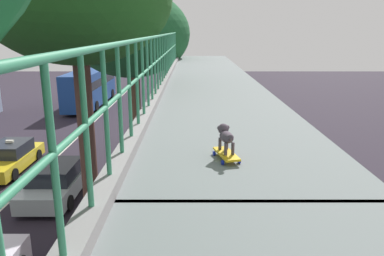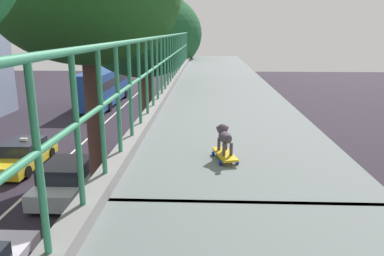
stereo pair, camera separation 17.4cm
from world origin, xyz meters
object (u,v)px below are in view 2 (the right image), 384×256
Objects in this scene: city_bus at (104,85)px; toy_skateboard at (225,155)px; car_yellow_cab_sixth at (24,155)px; car_silver_fifth at (68,179)px; small_dog at (224,136)px.

city_bus is 31.84m from toy_skateboard.
toy_skateboard is at bearing -72.00° from city_bus.
car_silver_fifth is at bearing -42.14° from car_yellow_cab_sixth.
toy_skateboard is at bearing -83.30° from small_dog.
toy_skateboard is 0.21m from small_dog.
small_dog is at bearing 96.70° from toy_skateboard.
car_yellow_cab_sixth is (-3.43, 3.10, -0.06)m from car_silver_fifth.
toy_skateboard reaches higher than car_silver_fifth.
car_silver_fifth is at bearing 120.12° from small_dog.
car_yellow_cab_sixth is 12.33× the size of small_dog.
small_dog is at bearing -71.98° from city_bus.
car_silver_fifth is 8.72× the size of toy_skateboard.
small_dog reaches higher than city_bus.
car_yellow_cab_sixth is at bearing 124.98° from small_dog.
toy_skateboard reaches higher than car_yellow_cab_sixth.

